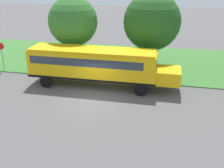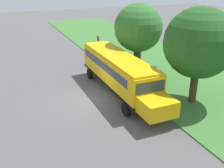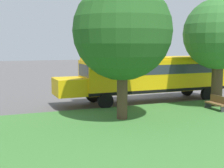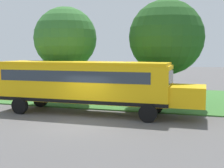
# 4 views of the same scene
# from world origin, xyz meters

# --- Properties ---
(ground_plane) EXTENTS (120.00, 120.00, 0.00)m
(ground_plane) POSITION_xyz_m (0.00, 0.00, 0.00)
(ground_plane) COLOR #565454
(grass_verge) EXTENTS (12.00, 80.00, 0.08)m
(grass_verge) POSITION_xyz_m (-10.00, 0.00, 0.04)
(grass_verge) COLOR #3D7533
(grass_verge) RESTS_ON ground
(school_bus) EXTENTS (2.84, 12.42, 3.16)m
(school_bus) POSITION_xyz_m (-2.75, -0.43, 1.92)
(school_bus) COLOR yellow
(school_bus) RESTS_ON ground
(oak_tree_beside_bus) EXTENTS (4.53, 4.53, 6.98)m
(oak_tree_beside_bus) POSITION_xyz_m (-6.02, -3.48, 4.79)
(oak_tree_beside_bus) COLOR #4C3826
(oak_tree_beside_bus) RESTS_ON ground
(oak_tree_roadside_mid) EXTENTS (5.18, 5.18, 7.34)m
(oak_tree_roadside_mid) POSITION_xyz_m (-7.09, 3.71, 4.82)
(oak_tree_roadside_mid) COLOR #4C3826
(oak_tree_roadside_mid) RESTS_ON ground
(stop_sign) EXTENTS (0.08, 0.68, 2.74)m
(stop_sign) POSITION_xyz_m (-4.60, -10.32, 1.74)
(stop_sign) COLOR gray
(stop_sign) RESTS_ON ground
(park_bench) EXTENTS (1.61, 0.53, 0.92)m
(park_bench) POSITION_xyz_m (-7.10, -2.63, 0.47)
(park_bench) COLOR brown
(park_bench) RESTS_ON ground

